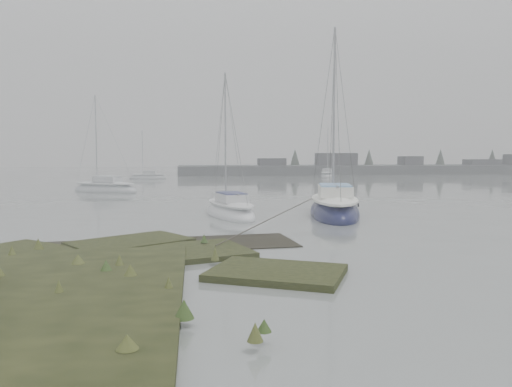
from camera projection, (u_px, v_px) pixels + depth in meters
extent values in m
plane|color=gray|center=(214.00, 191.00, 43.62)|extent=(160.00, 160.00, 0.00)
cube|color=#4C4F51|center=(371.00, 170.00, 78.43)|extent=(60.00, 8.00, 1.60)
cube|color=#424247|center=(272.00, 166.00, 75.40)|extent=(4.00, 3.00, 2.20)
cube|color=#424247|center=(336.00, 163.00, 76.60)|extent=(6.00, 3.00, 3.00)
cube|color=#424247|center=(410.00, 164.00, 78.11)|extent=(3.00, 3.00, 2.50)
cube|color=#424247|center=(482.00, 166.00, 79.61)|extent=(5.00, 3.00, 2.00)
cone|color=#384238|center=(295.00, 160.00, 77.81)|extent=(2.00, 2.00, 3.50)
cone|color=#384238|center=(369.00, 160.00, 79.29)|extent=(2.00, 2.00, 3.50)
cone|color=#384238|center=(440.00, 160.00, 80.77)|extent=(2.00, 2.00, 3.50)
cone|color=#384238|center=(492.00, 160.00, 81.89)|extent=(2.00, 2.00, 3.50)
ellipsoid|color=#14173E|center=(334.00, 213.00, 26.51)|extent=(3.99, 8.04, 1.87)
ellipsoid|color=white|center=(334.00, 199.00, 26.45)|extent=(3.30, 6.97, 0.53)
cube|color=white|center=(335.00, 191.00, 26.09)|extent=(2.13, 2.91, 0.55)
cube|color=#7BA7D7|center=(335.00, 185.00, 26.06)|extent=(1.98, 2.67, 0.09)
cylinder|color=#939399|center=(334.00, 110.00, 27.04)|extent=(0.12, 0.12, 8.79)
cylinder|color=#939399|center=(335.00, 185.00, 25.84)|extent=(0.70, 3.04, 0.10)
ellipsoid|color=white|center=(230.00, 214.00, 26.29)|extent=(3.25, 6.07, 1.40)
ellipsoid|color=silver|center=(230.00, 204.00, 26.25)|extent=(2.70, 5.26, 0.40)
cube|color=silver|center=(231.00, 197.00, 25.99)|extent=(1.68, 2.22, 0.41)
cube|color=navy|center=(231.00, 193.00, 25.97)|extent=(1.56, 2.04, 0.07)
cylinder|color=#939399|center=(225.00, 136.00, 26.65)|extent=(0.09, 0.09, 6.61)
cylinder|color=#939399|center=(232.00, 193.00, 25.82)|extent=(0.63, 2.26, 0.07)
ellipsoid|color=#B6BCC0|center=(105.00, 191.00, 42.43)|extent=(6.48, 4.81, 1.52)
ellipsoid|color=silver|center=(105.00, 184.00, 42.39)|extent=(5.58, 4.06, 0.43)
cube|color=silver|center=(107.00, 179.00, 42.26)|extent=(2.53, 2.21, 0.45)
cube|color=silver|center=(107.00, 176.00, 42.24)|extent=(2.33, 2.04, 0.07)
cylinder|color=#939399|center=(96.00, 138.00, 42.36)|extent=(0.10, 0.10, 7.16)
cylinder|color=#939399|center=(109.00, 176.00, 42.17)|extent=(2.24, 1.27, 0.08)
ellipsoid|color=silver|center=(327.00, 176.00, 68.77)|extent=(3.47, 5.58, 1.29)
ellipsoid|color=silver|center=(327.00, 173.00, 68.73)|extent=(2.91, 4.82, 0.36)
cube|color=silver|center=(327.00, 170.00, 68.49)|extent=(1.70, 2.10, 0.38)
cube|color=#B2B6BE|center=(327.00, 169.00, 68.47)|extent=(1.57, 1.93, 0.06)
cylinder|color=#939399|center=(328.00, 149.00, 69.13)|extent=(0.08, 0.08, 6.06)
cylinder|color=#939399|center=(327.00, 169.00, 68.32)|extent=(0.80, 2.02, 0.07)
ellipsoid|color=silver|center=(148.00, 178.00, 63.86)|extent=(4.68, 1.57, 1.13)
ellipsoid|color=white|center=(148.00, 175.00, 63.82)|extent=(4.08, 1.25, 0.32)
cube|color=white|center=(149.00, 172.00, 63.82)|extent=(1.61, 1.01, 0.33)
cube|color=#AEB1B8|center=(149.00, 171.00, 63.81)|extent=(1.47, 0.94, 0.05)
cylinder|color=#939399|center=(143.00, 152.00, 63.50)|extent=(0.07, 0.07, 5.34)
cylinder|color=#939399|center=(150.00, 171.00, 63.82)|extent=(1.87, 0.07, 0.06)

